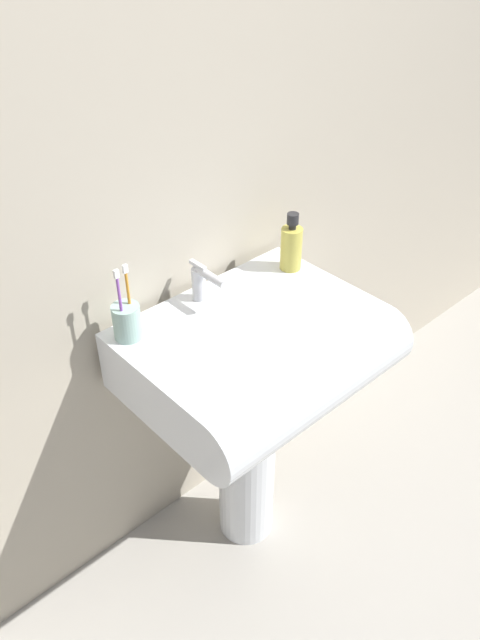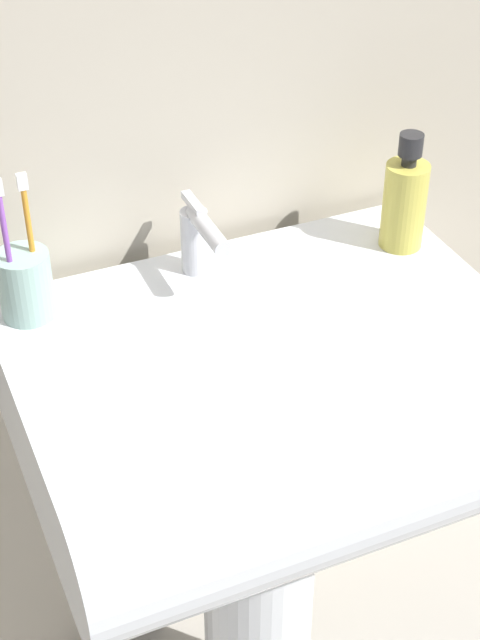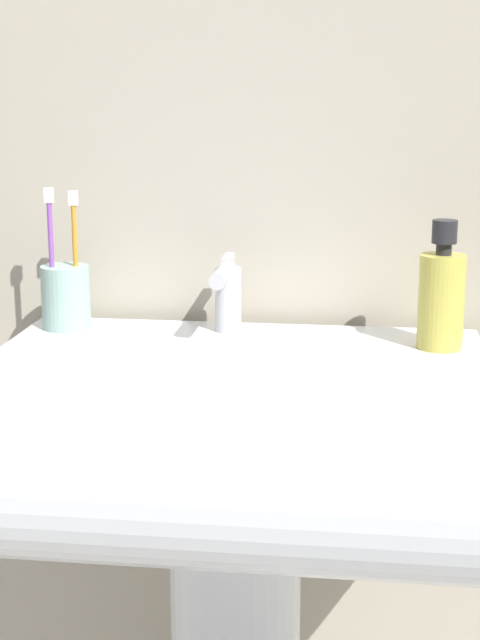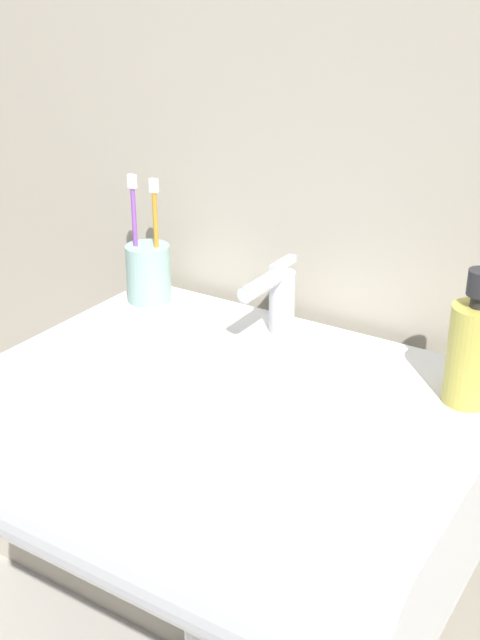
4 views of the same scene
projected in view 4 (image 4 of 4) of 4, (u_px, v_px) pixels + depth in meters
The scene contains 5 objects.
wall_back at pixel (344, 45), 1.04m from camera, with size 5.00×0.05×2.40m, color #B7AD99.
sink_basin at pixel (217, 458), 0.99m from camera, with size 0.62×0.49×0.17m.
faucet at pixel (277, 295), 1.10m from camera, with size 0.04×0.13×0.11m.
toothbrush_cup at pixel (148, 271), 1.22m from camera, with size 0.07×0.07×0.20m.
soap_bottle at pixel (473, 350), 0.93m from camera, with size 0.06×0.06×0.17m.
Camera 4 is at (0.47, -0.75, 1.31)m, focal length 45.00 mm.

